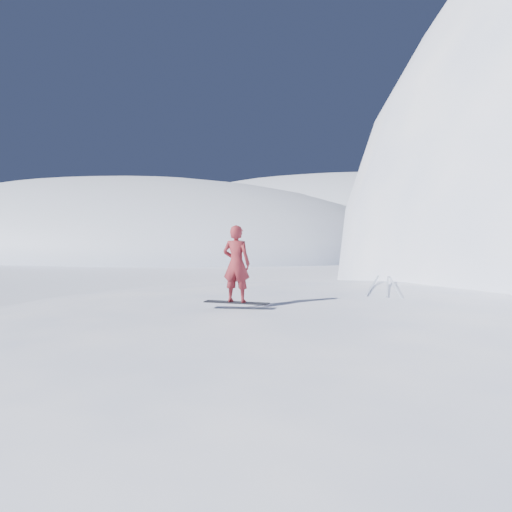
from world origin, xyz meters
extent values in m
plane|color=white|center=(0.00, 0.00, 0.00)|extent=(400.00, 400.00, 0.00)
ellipsoid|color=white|center=(1.00, 3.00, 0.00)|extent=(36.00, 28.00, 4.80)
ellipsoid|color=white|center=(-70.00, 60.00, 0.00)|extent=(120.00, 70.00, 28.00)
ellipsoid|color=white|center=(-40.00, 110.00, 0.00)|extent=(140.00, 90.00, 36.00)
ellipsoid|color=white|center=(-4.00, -2.00, 0.00)|extent=(6.00, 5.40, 0.80)
ellipsoid|color=white|center=(-2.00, 6.00, 0.00)|extent=(7.00, 6.30, 1.00)
cube|color=black|center=(-2.74, -0.52, 2.41)|extent=(1.64, 0.59, 0.03)
imported|color=maroon|center=(-2.74, -0.52, 3.36)|extent=(0.75, 0.56, 1.86)
ellipsoid|color=white|center=(-53.76, 30.68, 0.00)|extent=(9.18, 7.34, 6.42)
cube|color=silver|center=(-0.95, 5.22, 2.42)|extent=(1.26, 5.89, 0.04)
cube|color=silver|center=(-0.48, 5.22, 2.42)|extent=(1.44, 5.85, 0.04)
cube|color=silver|center=(-0.26, 5.22, 2.42)|extent=(1.76, 5.77, 0.04)
camera|label=1|loc=(3.40, -10.88, 4.18)|focal=35.00mm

